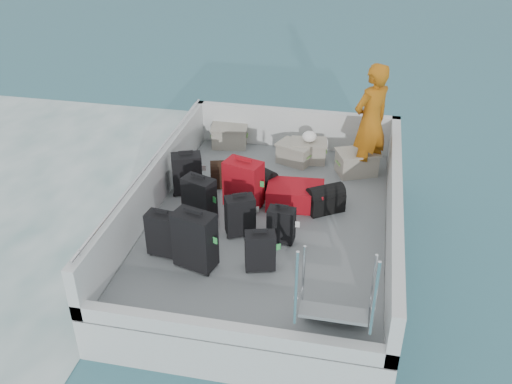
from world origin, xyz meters
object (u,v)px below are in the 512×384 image
suitcase_6 (260,251)px  suitcase_8 (295,195)px  suitcase_7 (281,225)px  crate_1 (295,154)px  passenger (371,122)px  suitcase_0 (163,234)px  suitcase_1 (199,200)px  crate_0 (230,137)px  suitcase_3 (195,241)px  crate_2 (309,152)px  suitcase_2 (187,174)px  crate_3 (357,163)px  suitcase_5 (243,184)px  suitcase_4 (240,216)px

suitcase_6 → suitcase_8: suitcase_6 is taller
suitcase_7 → crate_1: size_ratio=0.95×
suitcase_6 → passenger: (1.20, 2.76, 0.68)m
suitcase_0 → suitcase_8: 2.16m
suitcase_1 → crate_0: 2.44m
suitcase_3 → crate_2: (1.04, 3.17, -0.22)m
suitcase_2 → crate_3: bearing=3.4°
crate_2 → suitcase_7: bearing=-91.6°
suitcase_1 → crate_3: (2.11, 1.85, -0.15)m
suitcase_5 → suitcase_3: bearing=-83.6°
crate_2 → suitcase_8: bearing=-90.6°
suitcase_5 → passenger: 2.27m
suitcase_4 → crate_3: 2.55m
suitcase_6 → passenger: size_ratio=0.28×
suitcase_3 → suitcase_7: bearing=53.0°
suitcase_1 → crate_2: bearing=79.2°
suitcase_5 → suitcase_8: 0.79m
crate_2 → passenger: passenger is taller
crate_1 → crate_2: crate_2 is taller
suitcase_4 → suitcase_6: suitcase_4 is taller
suitcase_0 → suitcase_8: bearing=53.0°
suitcase_2 → crate_1: suitcase_2 is taller
suitcase_6 → crate_3: size_ratio=0.87×
suitcase_2 → suitcase_5: bearing=-34.2°
suitcase_0 → crate_1: size_ratio=1.16×
suitcase_4 → crate_1: bearing=53.2°
suitcase_0 → suitcase_6: bearing=5.0°
suitcase_3 → suitcase_7: (0.97, 0.74, -0.13)m
suitcase_4 → suitcase_3: bearing=-141.8°
suitcase_2 → suitcase_8: (1.68, -0.04, -0.16)m
suitcase_6 → crate_3: suitcase_6 is taller
suitcase_8 → crate_2: 1.46m
suitcase_4 → suitcase_0: bearing=-169.2°
suitcase_1 → suitcase_4: suitcase_1 is taller
suitcase_0 → suitcase_4: suitcase_0 is taller
suitcase_4 → crate_2: suitcase_4 is taller
suitcase_1 → crate_1: suitcase_1 is taller
passenger → crate_1: bearing=-54.2°
suitcase_3 → passenger: size_ratio=0.41×
crate_0 → suitcase_0: bearing=-91.0°
suitcase_5 → suitcase_6: suitcase_5 is taller
suitcase_0 → crate_2: 3.38m
suitcase_8 → suitcase_1: bearing=113.4°
suitcase_2 → suitcase_8: size_ratio=0.78×
suitcase_2 → crate_1: size_ratio=1.20×
crate_0 → suitcase_5: bearing=-70.3°
suitcase_7 → crate_1: bearing=97.8°
suitcase_7 → crate_1: 2.32m
suitcase_2 → crate_1: bearing=20.6°
suitcase_2 → crate_2: 2.22m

